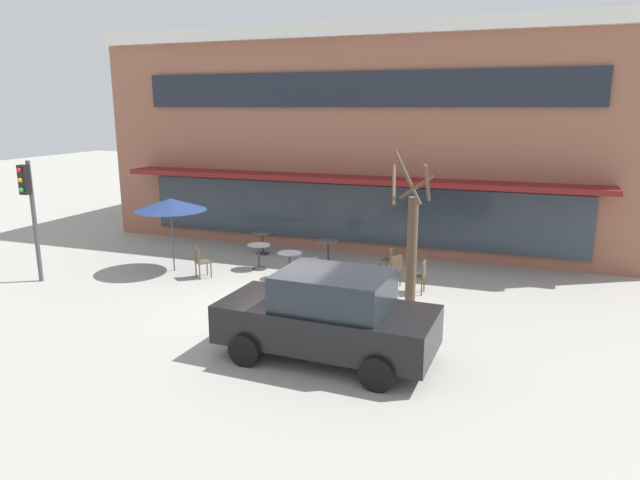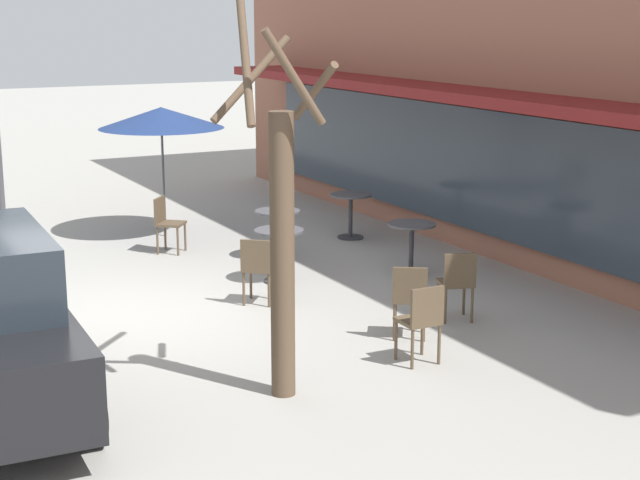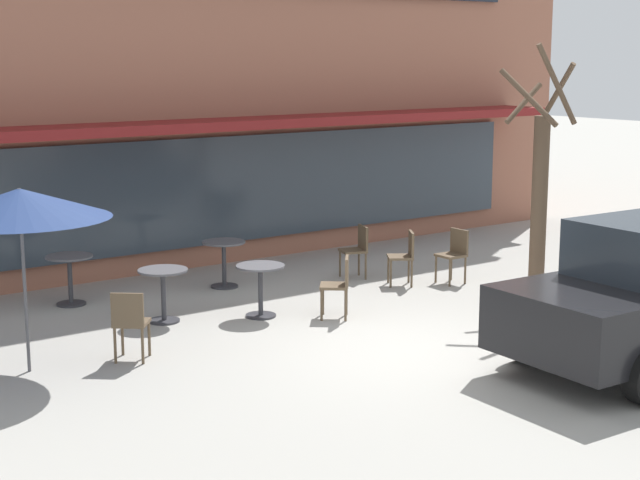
% 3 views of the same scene
% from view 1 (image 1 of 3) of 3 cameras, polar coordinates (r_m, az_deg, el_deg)
% --- Properties ---
extents(ground_plane, '(80.00, 80.00, 0.00)m').
position_cam_1_polar(ground_plane, '(14.00, -4.31, -6.97)').
color(ground_plane, '#9E9B93').
extents(building_facade, '(18.62, 9.10, 7.44)m').
position_cam_1_polar(building_facade, '(22.62, 6.08, 10.34)').
color(building_facade, '#935B47').
rests_on(building_facade, ground).
extents(cafe_table_near_wall, '(0.70, 0.70, 0.76)m').
position_cam_1_polar(cafe_table_near_wall, '(17.85, 0.82, -0.76)').
color(cafe_table_near_wall, '#333338').
rests_on(cafe_table_near_wall, ground).
extents(cafe_table_streetside, '(0.70, 0.70, 0.76)m').
position_cam_1_polar(cafe_table_streetside, '(16.32, -3.05, -2.11)').
color(cafe_table_streetside, '#333338').
rests_on(cafe_table_streetside, ground).
extents(cafe_table_by_tree, '(0.70, 0.70, 0.76)m').
position_cam_1_polar(cafe_table_by_tree, '(17.33, -6.13, -1.26)').
color(cafe_table_by_tree, '#333338').
rests_on(cafe_table_by_tree, ground).
extents(cafe_table_mid_patio, '(0.70, 0.70, 0.76)m').
position_cam_1_polar(cafe_table_mid_patio, '(19.10, -5.79, 0.11)').
color(cafe_table_mid_patio, '#333338').
rests_on(cafe_table_mid_patio, ground).
extents(patio_umbrella_green_folded, '(2.10, 2.10, 2.20)m').
position_cam_1_polar(patio_umbrella_green_folded, '(17.30, -14.72, 3.46)').
color(patio_umbrella_green_folded, '#4C4C51').
rests_on(patio_umbrella_green_folded, ground).
extents(cafe_chair_0, '(0.55, 0.55, 0.89)m').
position_cam_1_polar(cafe_chair_0, '(15.69, 7.38, -2.79)').
color(cafe_chair_0, brown).
rests_on(cafe_chair_0, ground).
extents(cafe_chair_1, '(0.51, 0.51, 0.89)m').
position_cam_1_polar(cafe_chair_1, '(16.59, 7.07, -1.91)').
color(cafe_chair_1, brown).
rests_on(cafe_chair_1, ground).
extents(cafe_chair_2, '(0.56, 0.56, 0.89)m').
position_cam_1_polar(cafe_chair_2, '(15.36, -1.09, -3.04)').
color(cafe_chair_2, brown).
rests_on(cafe_chair_2, ground).
extents(cafe_chair_3, '(0.56, 0.56, 0.89)m').
position_cam_1_polar(cafe_chair_3, '(16.70, -11.87, -1.99)').
color(cafe_chair_3, brown).
rests_on(cafe_chair_3, ground).
extents(cafe_chair_4, '(0.41, 0.41, 0.89)m').
position_cam_1_polar(cafe_chair_4, '(15.22, 9.95, -3.39)').
color(cafe_chair_4, brown).
rests_on(cafe_chair_4, ground).
extents(parked_sedan, '(4.27, 2.15, 1.76)m').
position_cam_1_polar(parked_sedan, '(11.11, 0.84, -7.58)').
color(parked_sedan, black).
rests_on(parked_sedan, ground).
extents(street_tree, '(0.97, 1.01, 3.88)m').
position_cam_1_polar(street_tree, '(13.29, 9.12, -0.67)').
color(street_tree, brown).
rests_on(street_tree, ground).
extents(traffic_light_pole, '(0.26, 0.44, 3.40)m').
position_cam_1_polar(traffic_light_pole, '(17.49, -27.07, 3.45)').
color(traffic_light_pole, '#47474C').
rests_on(traffic_light_pole, ground).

